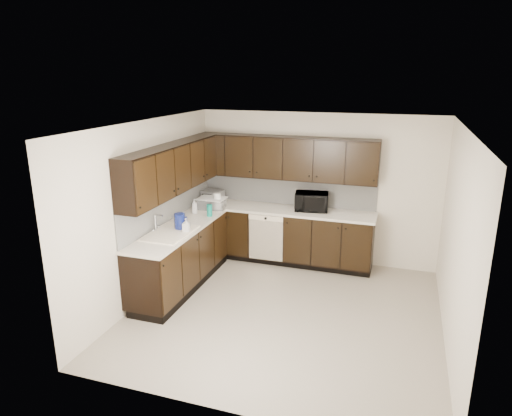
{
  "coord_description": "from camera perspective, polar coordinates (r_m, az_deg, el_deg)",
  "views": [
    {
      "loc": [
        1.35,
        -5.35,
        3.09
      ],
      "look_at": [
        -0.6,
        0.6,
        1.25
      ],
      "focal_mm": 32.0,
      "sensor_mm": 36.0,
      "label": 1
    }
  ],
  "objects": [
    {
      "name": "lower_cabinets",
      "position": [
        7.37,
        -1.74,
        -4.86
      ],
      "size": [
        3.0,
        2.8,
        0.9
      ],
      "color": "black",
      "rests_on": "floor"
    },
    {
      "name": "floor",
      "position": [
        6.32,
        3.61,
        -12.88
      ],
      "size": [
        4.0,
        4.0,
        0.0
      ],
      "primitive_type": "plane",
      "color": "#A09685",
      "rests_on": "ground"
    },
    {
      "name": "backsplash",
      "position": [
        7.39,
        -2.79,
        1.43
      ],
      "size": [
        3.0,
        2.8,
        0.48
      ],
      "color": "#B0B0AC",
      "rests_on": "countertop"
    },
    {
      "name": "soap_bottle_b",
      "position": [
        7.35,
        -7.71,
        0.21
      ],
      "size": [
        0.09,
        0.1,
        0.24
      ],
      "primitive_type": "imported",
      "rotation": [
        0.0,
        0.0,
        0.04
      ],
      "color": "gray",
      "rests_on": "countertop"
    },
    {
      "name": "wall_right",
      "position": [
        5.69,
        23.76,
        -3.89
      ],
      "size": [
        0.02,
        4.0,
        2.5
      ],
      "primitive_type": "cube",
      "color": "beige",
      "rests_on": "floor"
    },
    {
      "name": "wall_left",
      "position": [
        6.57,
        -13.31,
        -0.29
      ],
      "size": [
        0.02,
        4.0,
        2.5
      ],
      "primitive_type": "cube",
      "color": "beige",
      "rests_on": "floor"
    },
    {
      "name": "ceiling",
      "position": [
        5.55,
        4.07,
        10.27
      ],
      "size": [
        4.0,
        4.0,
        0.0
      ],
      "primitive_type": "plane",
      "rotation": [
        3.14,
        0.0,
        0.0
      ],
      "color": "white",
      "rests_on": "wall_back"
    },
    {
      "name": "paper_towel_roll",
      "position": [
        7.56,
        -4.85,
        0.88
      ],
      "size": [
        0.13,
        0.13,
        0.26
      ],
      "primitive_type": "cylinder",
      "rotation": [
        0.0,
        0.0,
        0.05
      ],
      "color": "white",
      "rests_on": "countertop"
    },
    {
      "name": "storage_bin",
      "position": [
        7.61,
        -5.54,
        0.6
      ],
      "size": [
        0.48,
        0.39,
        0.17
      ],
      "primitive_type": "cube",
      "rotation": [
        0.0,
        0.0,
        0.19
      ],
      "color": "silver",
      "rests_on": "countertop"
    },
    {
      "name": "toaster_oven",
      "position": [
        7.94,
        -5.43,
        1.45
      ],
      "size": [
        0.39,
        0.32,
        0.22
      ],
      "primitive_type": "cube",
      "rotation": [
        0.0,
        0.0,
        -0.2
      ],
      "color": "#B0B0B2",
      "rests_on": "countertop"
    },
    {
      "name": "sink",
      "position": [
        6.52,
        -10.75,
        -3.69
      ],
      "size": [
        0.54,
        0.82,
        0.42
      ],
      "color": "#F7E6CA",
      "rests_on": "countertop"
    },
    {
      "name": "blue_pitcher",
      "position": [
        6.61,
        -9.5,
        -1.7
      ],
      "size": [
        0.18,
        0.18,
        0.24
      ],
      "primitive_type": "cylinder",
      "rotation": [
        0.0,
        0.0,
        -0.17
      ],
      "color": "navy",
      "rests_on": "countertop"
    },
    {
      "name": "soap_bottle_a",
      "position": [
        6.48,
        -8.72,
        -2.16
      ],
      "size": [
        0.11,
        0.11,
        0.21
      ],
      "primitive_type": "imported",
      "rotation": [
        0.0,
        0.0,
        0.19
      ],
      "color": "gray",
      "rests_on": "countertop"
    },
    {
      "name": "microwave",
      "position": [
        7.49,
        6.94,
        0.8
      ],
      "size": [
        0.58,
        0.44,
        0.29
      ],
      "primitive_type": "imported",
      "rotation": [
        0.0,
        0.0,
        0.16
      ],
      "color": "black",
      "rests_on": "countertop"
    },
    {
      "name": "wall_front",
      "position": [
        4.05,
        -3.4,
        -10.63
      ],
      "size": [
        4.0,
        0.02,
        2.5
      ],
      "primitive_type": "cube",
      "color": "beige",
      "rests_on": "floor"
    },
    {
      "name": "wall_back",
      "position": [
        7.69,
        7.56,
        2.44
      ],
      "size": [
        4.0,
        0.02,
        2.5
      ],
      "primitive_type": "cube",
      "color": "beige",
      "rests_on": "floor"
    },
    {
      "name": "countertop",
      "position": [
        7.2,
        -1.8,
        -1.12
      ],
      "size": [
        3.03,
        2.83,
        0.04
      ],
      "color": "silver",
      "rests_on": "lower_cabinets"
    },
    {
      "name": "teal_tumbler",
      "position": [
        7.18,
        -5.83,
        -0.31
      ],
      "size": [
        0.11,
        0.11,
        0.19
      ],
      "primitive_type": "cylinder",
      "rotation": [
        0.0,
        0.0,
        0.38
      ],
      "color": "#0C8975",
      "rests_on": "countertop"
    },
    {
      "name": "upper_cabinets",
      "position": [
        7.12,
        -2.31,
        5.72
      ],
      "size": [
        3.0,
        2.8,
        0.7
      ],
      "color": "black",
      "rests_on": "wall_back"
    },
    {
      "name": "dishwasher",
      "position": [
        7.5,
        1.24,
        -3.4
      ],
      "size": [
        0.58,
        0.04,
        0.78
      ],
      "color": "#F7E6CA",
      "rests_on": "lower_cabinets"
    }
  ]
}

